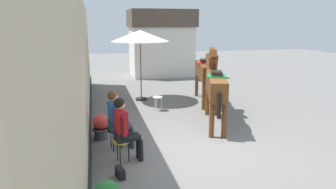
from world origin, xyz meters
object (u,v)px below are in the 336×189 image
object	(u,v)px
seated_visitor_far	(117,117)
saddled_horse_far	(205,71)
saddled_horse_near	(215,84)
seated_visitor_near	(124,127)
spare_stool_white	(158,99)
flower_planter_far	(101,126)
cafe_parasol	(140,36)
satchel_bag	(120,173)

from	to	relation	value
seated_visitor_far	saddled_horse_far	distance (m)	4.82
saddled_horse_near	seated_visitor_near	bearing A→B (deg)	-145.46
seated_visitor_far	spare_stool_white	bearing A→B (deg)	62.18
flower_planter_far	saddled_horse_near	bearing A→B (deg)	8.11
saddled_horse_near	spare_stool_white	bearing A→B (deg)	127.00
seated_visitor_near	flower_planter_far	size ratio (longest dim) A/B	2.17
seated_visitor_far	saddled_horse_far	world-z (taller)	saddled_horse_far
saddled_horse_near	spare_stool_white	world-z (taller)	saddled_horse_near
flower_planter_far	saddled_horse_far	bearing A→B (deg)	35.91
seated_visitor_far	cafe_parasol	distance (m)	4.86
seated_visitor_near	flower_planter_far	world-z (taller)	seated_visitor_near
spare_stool_white	saddled_horse_far	bearing A→B (deg)	15.74
saddled_horse_near	flower_planter_far	size ratio (longest dim) A/B	4.53
cafe_parasol	spare_stool_white	world-z (taller)	cafe_parasol
seated_visitor_near	satchel_bag	xyz separation A→B (m)	(-0.17, -0.66, -0.68)
seated_visitor_near	seated_visitor_far	bearing A→B (deg)	97.29
seated_visitor_near	saddled_horse_far	bearing A→B (deg)	51.59
saddled_horse_near	satchel_bag	distance (m)	4.01
seated_visitor_near	saddled_horse_near	size ratio (longest dim) A/B	0.48
seated_visitor_near	seated_visitor_far	size ratio (longest dim) A/B	1.00
seated_visitor_far	saddled_horse_near	xyz separation A→B (m)	(2.84, 1.18, 0.38)
saddled_horse_far	satchel_bag	xyz separation A→B (m)	(-3.45, -4.79, -1.06)
seated_visitor_near	saddled_horse_near	xyz separation A→B (m)	(2.75, 1.89, 0.38)
saddled_horse_far	cafe_parasol	size ratio (longest dim) A/B	1.15
seated_visitor_far	saddled_horse_far	xyz separation A→B (m)	(3.37, 3.43, 0.38)
seated_visitor_near	spare_stool_white	xyz separation A→B (m)	(1.45, 3.62, -0.38)
flower_planter_far	satchel_bag	xyz separation A→B (m)	(0.28, -2.09, -0.23)
seated_visitor_near	saddled_horse_near	bearing A→B (deg)	34.54
seated_visitor_near	saddled_horse_far	world-z (taller)	saddled_horse_far
spare_stool_white	flower_planter_far	bearing A→B (deg)	-130.95
saddled_horse_near	spare_stool_white	size ratio (longest dim) A/B	6.30
seated_visitor_far	seated_visitor_near	bearing A→B (deg)	-82.71
saddled_horse_near	seated_visitor_far	bearing A→B (deg)	-157.40
saddled_horse_near	flower_planter_far	world-z (taller)	saddled_horse_near
seated_visitor_far	spare_stool_white	distance (m)	3.31
spare_stool_white	satchel_bag	xyz separation A→B (m)	(-1.61, -4.28, -0.30)
seated_visitor_near	saddled_horse_far	distance (m)	5.29
spare_stool_white	satchel_bag	distance (m)	4.58
saddled_horse_near	cafe_parasol	xyz separation A→B (m)	(-1.61, 3.25, 1.20)
flower_planter_far	spare_stool_white	distance (m)	2.89
seated_visitor_far	flower_planter_far	size ratio (longest dim) A/B	2.17
seated_visitor_near	cafe_parasol	distance (m)	5.50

